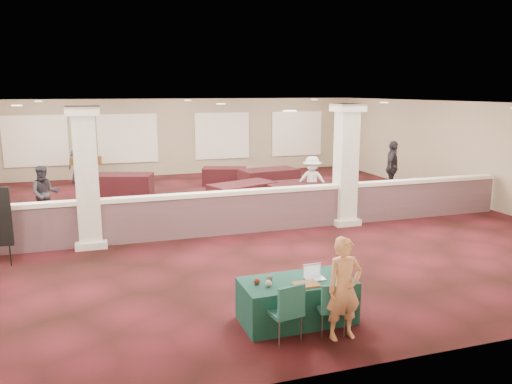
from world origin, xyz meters
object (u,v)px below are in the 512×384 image
object	(u,v)px
attendee_d	(81,161)
far_table_back_left	(123,186)
far_table_back_right	(269,180)
woman	(344,288)
far_table_back_center	(224,176)
attendee_b	(312,182)
far_table_front_right	(296,195)
far_table_front_center	(242,196)
conf_chair_main	(332,304)
attendee_a	(45,194)
conf_chair_side	(287,308)
attendee_c	(392,168)
near_table	(297,301)

from	to	relation	value
attendee_d	far_table_back_left	bearing A→B (deg)	123.08
far_table_back_right	woman	bearing A→B (deg)	-103.53
far_table_back_left	far_table_back_center	world-z (taller)	far_table_back_left
far_table_back_right	attendee_b	size ratio (longest dim) A/B	1.28
far_table_front_right	far_table_back_center	distance (m)	4.42
far_table_front_center	attendee_d	size ratio (longest dim) A/B	1.06
conf_chair_main	attendee_d	bearing A→B (deg)	114.53
woman	far_table_back_left	bearing A→B (deg)	100.26
attendee_a	far_table_front_center	bearing A→B (deg)	-11.94
conf_chair_side	attendee_c	size ratio (longest dim) A/B	0.48
far_table_back_center	far_table_front_center	bearing A→B (deg)	-96.64
near_table	far_table_front_right	size ratio (longest dim) A/B	0.90
woman	far_table_back_right	world-z (taller)	woman
conf_chair_side	attendee_a	xyz separation A→B (m)	(-3.84, 8.30, 0.25)
far_table_back_left	attendee_a	size ratio (longest dim) A/B	1.26
far_table_front_right	attendee_c	size ratio (longest dim) A/B	1.04
conf_chair_side	attendee_c	distance (m)	11.22
near_table	attendee_d	bearing A→B (deg)	103.79
woman	attendee_d	distance (m)	14.28
woman	attendee_c	world-z (taller)	attendee_c
far_table_front_center	attendee_a	bearing A→B (deg)	176.96
conf_chair_side	attendee_a	world-z (taller)	attendee_a
attendee_b	far_table_back_center	bearing A→B (deg)	137.19
woman	far_table_front_center	xyz separation A→B (m)	(0.86, 8.13, -0.35)
attendee_d	near_table	bearing A→B (deg)	111.50
near_table	far_table_back_center	world-z (taller)	near_table
conf_chair_side	far_table_back_center	bearing A→B (deg)	69.32
near_table	attendee_a	size ratio (longest dim) A/B	1.12
far_table_front_center	far_table_front_right	world-z (taller)	far_table_front_center
conf_chair_main	attendee_a	size ratio (longest dim) A/B	0.53
near_table	far_table_front_center	size ratio (longest dim) A/B	0.88
far_table_back_right	far_table_back_center	bearing A→B (deg)	123.24
near_table	far_table_front_right	distance (m)	7.80
far_table_back_right	attendee_c	size ratio (longest dim) A/B	1.08
conf_chair_side	far_table_front_right	bearing A→B (deg)	56.36
conf_chair_main	attendee_d	xyz separation A→B (m)	(-3.74, 13.62, 0.45)
far_table_back_left	far_table_back_right	bearing A→B (deg)	-6.82
far_table_back_right	attendee_b	bearing A→B (deg)	-79.48
conf_chair_main	attendee_b	world-z (taller)	attendee_b
far_table_back_center	attendee_c	bearing A→B (deg)	-34.60
near_table	attendee_a	xyz separation A→B (m)	(-4.24, 7.72, 0.44)
conf_chair_side	attendee_b	bearing A→B (deg)	53.07
woman	attendee_c	size ratio (longest dim) A/B	0.81
far_table_back_left	far_table_back_right	size ratio (longest dim) A/B	0.97
far_table_front_right	attendee_b	bearing A→B (deg)	-14.27
woman	far_table_back_center	world-z (taller)	woman
near_table	far_table_back_right	xyz separation A→B (m)	(2.93, 9.70, 0.07)
conf_chair_main	attendee_c	bearing A→B (deg)	62.01
far_table_front_right	attendee_c	distance (m)	4.00
far_table_front_center	attendee_b	size ratio (longest dim) A/B	1.26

